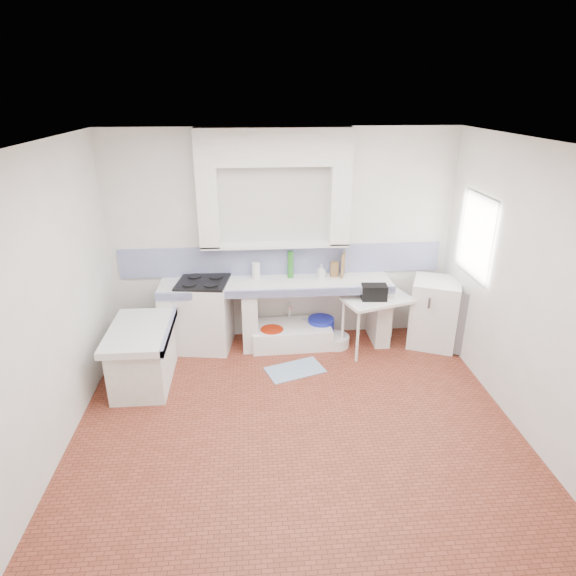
{
  "coord_description": "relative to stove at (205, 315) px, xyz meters",
  "views": [
    {
      "loc": [
        -0.41,
        -4.08,
        3.21
      ],
      "look_at": [
        0.0,
        1.0,
        1.1
      ],
      "focal_mm": 30.02,
      "sensor_mm": 36.0,
      "label": 1
    }
  ],
  "objects": [
    {
      "name": "floor",
      "position": [
        1.04,
        -1.7,
        -0.46
      ],
      "size": [
        4.5,
        4.5,
        0.0
      ],
      "primitive_type": "plane",
      "color": "brown",
      "rests_on": "ground"
    },
    {
      "name": "ceiling",
      "position": [
        1.04,
        -1.7,
        2.34
      ],
      "size": [
        4.5,
        4.5,
        0.0
      ],
      "primitive_type": "plane",
      "rotation": [
        3.14,
        0.0,
        0.0
      ],
      "color": "white",
      "rests_on": "ground"
    },
    {
      "name": "wall_back",
      "position": [
        1.04,
        0.3,
        0.94
      ],
      "size": [
        4.5,
        0.0,
        4.5
      ],
      "primitive_type": "plane",
      "rotation": [
        1.57,
        0.0,
        0.0
      ],
      "color": "white",
      "rests_on": "ground"
    },
    {
      "name": "wall_front",
      "position": [
        1.04,
        -3.7,
        0.94
      ],
      "size": [
        4.5,
        0.0,
        4.5
      ],
      "primitive_type": "plane",
      "rotation": [
        -1.57,
        0.0,
        0.0
      ],
      "color": "white",
      "rests_on": "ground"
    },
    {
      "name": "wall_left",
      "position": [
        -1.21,
        -1.7,
        0.94
      ],
      "size": [
        0.0,
        4.5,
        4.5
      ],
      "primitive_type": "plane",
      "rotation": [
        1.57,
        0.0,
        1.57
      ],
      "color": "white",
      "rests_on": "ground"
    },
    {
      "name": "wall_right",
      "position": [
        3.29,
        -1.7,
        0.94
      ],
      "size": [
        0.0,
        4.5,
        4.5
      ],
      "primitive_type": "plane",
      "rotation": [
        1.57,
        0.0,
        -1.57
      ],
      "color": "white",
      "rests_on": "ground"
    },
    {
      "name": "alcove_mass",
      "position": [
        0.94,
        0.18,
        2.12
      ],
      "size": [
        1.9,
        0.25,
        0.45
      ],
      "primitive_type": "cube",
      "color": "white",
      "rests_on": "ground"
    },
    {
      "name": "window_frame",
      "position": [
        3.46,
        -0.5,
        1.14
      ],
      "size": [
        0.35,
        0.86,
        1.06
      ],
      "primitive_type": "cube",
      "color": "#3B2012",
      "rests_on": "ground"
    },
    {
      "name": "lace_valance",
      "position": [
        3.32,
        -0.5,
        1.52
      ],
      "size": [
        0.01,
        0.84,
        0.24
      ],
      "primitive_type": "cube",
      "color": "white",
      "rests_on": "ground"
    },
    {
      "name": "counter_slab",
      "position": [
        0.94,
        0.0,
        0.4
      ],
      "size": [
        3.0,
        0.6,
        0.08
      ],
      "primitive_type": "cube",
      "color": "white",
      "rests_on": "ground"
    },
    {
      "name": "counter_lip",
      "position": [
        0.94,
        -0.28,
        0.4
      ],
      "size": [
        3.0,
        0.04,
        0.1
      ],
      "primitive_type": "cube",
      "color": "navy",
      "rests_on": "ground"
    },
    {
      "name": "counter_pier_left",
      "position": [
        -0.46,
        0.0,
        -0.05
      ],
      "size": [
        0.2,
        0.55,
        0.82
      ],
      "primitive_type": "cube",
      "color": "white",
      "rests_on": "ground"
    },
    {
      "name": "counter_pier_mid",
      "position": [
        0.59,
        0.0,
        -0.05
      ],
      "size": [
        0.2,
        0.55,
        0.82
      ],
      "primitive_type": "cube",
      "color": "white",
      "rests_on": "ground"
    },
    {
      "name": "counter_pier_right",
      "position": [
        2.34,
        0.0,
        -0.05
      ],
      "size": [
        0.2,
        0.55,
        0.82
      ],
      "primitive_type": "cube",
      "color": "white",
      "rests_on": "ground"
    },
    {
      "name": "peninsula_top",
      "position": [
        -0.66,
        -0.8,
        0.2
      ],
      "size": [
        0.7,
        1.1,
        0.08
      ],
      "primitive_type": "cube",
      "color": "white",
      "rests_on": "ground"
    },
    {
      "name": "peninsula_base",
      "position": [
        -0.66,
        -0.8,
        -0.15
      ],
      "size": [
        0.6,
        1.0,
        0.62
      ],
      "primitive_type": "cube",
      "color": "white",
      "rests_on": "ground"
    },
    {
      "name": "peninsula_lip",
      "position": [
        -0.33,
        -0.8,
        0.2
      ],
      "size": [
        0.04,
        1.1,
        0.1
      ],
      "primitive_type": "cube",
      "color": "navy",
      "rests_on": "ground"
    },
    {
      "name": "backsplash",
      "position": [
        1.04,
        0.29,
        0.64
      ],
      "size": [
        4.27,
        0.03,
        0.4
      ],
      "primitive_type": "cube",
      "color": "navy",
      "rests_on": "ground"
    },
    {
      "name": "stove",
      "position": [
        0.0,
        0.0,
        0.0
      ],
      "size": [
        0.73,
        0.71,
        0.91
      ],
      "primitive_type": "cube",
      "rotation": [
        0.0,
        0.0,
        -0.14
      ],
      "color": "white",
      "rests_on": "ground"
    },
    {
      "name": "sink",
      "position": [
        1.13,
        -0.03,
        -0.33
      ],
      "size": [
        1.07,
        0.61,
        0.25
      ],
      "primitive_type": "cube",
      "rotation": [
        0.0,
        0.0,
        0.04
      ],
      "color": "white",
      "rests_on": "ground"
    },
    {
      "name": "side_table",
      "position": [
        2.24,
        -0.24,
        -0.09
      ],
      "size": [
        0.98,
        0.73,
        0.04
      ],
      "primitive_type": "cube",
      "rotation": [
        0.0,
        0.0,
        0.31
      ],
      "color": "white",
      "rests_on": "ground"
    },
    {
      "name": "fridge",
      "position": [
        3.04,
        -0.16,
        -0.0
      ],
      "size": [
        0.77,
        0.77,
        0.91
      ],
      "primitive_type": "cube",
      "rotation": [
        0.0,
        0.0,
        -0.41
      ],
      "color": "white",
      "rests_on": "ground"
    },
    {
      "name": "bucket_red",
      "position": [
        0.87,
        -0.14,
        -0.32
      ],
      "size": [
        0.31,
        0.31,
        0.28
      ],
      "primitive_type": "cylinder",
      "rotation": [
        0.0,
        0.0,
        -0.01
      ],
      "color": "#AE2107",
      "rests_on": "ground"
    },
    {
      "name": "bucket_orange",
      "position": [
        1.19,
        -0.12,
        -0.33
      ],
      "size": [
        0.34,
        0.34,
        0.25
      ],
      "primitive_type": "cylinder",
      "rotation": [
        0.0,
        0.0,
        -0.34
      ],
      "color": "#CA4920",
      "rests_on": "ground"
    },
    {
      "name": "bucket_blue",
      "position": [
        1.55,
        0.03,
        -0.29
      ],
      "size": [
        0.41,
        0.41,
        0.33
      ],
      "primitive_type": "cylinder",
      "rotation": [
        0.0,
        0.0,
        0.18
      ],
      "color": "#1823B6",
      "rests_on": "ground"
    },
    {
      "name": "basin_white",
      "position": [
        1.73,
        -0.13,
        -0.39
      ],
      "size": [
        0.45,
        0.45,
        0.14
      ],
      "primitive_type": "cylinder",
      "rotation": [
        0.0,
        0.0,
        -0.27
      ],
      "color": "white",
      "rests_on": "ground"
    },
    {
      "name": "water_bottle_a",
      "position": [
        0.98,
        0.15,
        -0.32
      ],
      "size": [
        0.1,
        0.1,
        0.28
      ],
      "primitive_type": "cylinder",
      "rotation": [
        0.0,
        0.0,
        -0.36
      ],
      "color": "silver",
      "rests_on": "ground"
    },
    {
      "name": "water_bottle_b",
      "position": [
        1.34,
        0.13,
        -0.31
      ],
      "size": [
        0.1,
        0.1,
        0.28
      ],
      "primitive_type": "cylinder",
      "rotation": [
        0.0,
        0.0,
        -0.42
      ],
      "color": "silver",
      "rests_on": "ground"
    },
    {
      "name": "black_bag",
      "position": [
        2.17,
        -0.27,
        0.37
      ],
      "size": [
        0.33,
        0.21,
        0.2
      ],
      "primitive_type": "cube",
      "rotation": [
        0.0,
        0.0,
        -0.08
      ],
      "color": "black",
      "rests_on": "side_table"
    },
    {
      "name": "green_bottle_a",
      "position": [
        1.14,
        0.15,
        0.6
      ],
      "size": [
        0.09,
        0.09,
        0.31
      ],
      "primitive_type": "cylinder",
      "rotation": [
        0.0,
        0.0,
        0.37
      ],
      "color": "#267223",
      "rests_on": "counter_slab"
    },
    {
      "name": "green_bottle_b",
      "position": [
        1.14,
        0.15,
        0.62
      ],
      "size": [
        0.1,
        0.1,
        0.36
      ],
      "primitive_type": "cylinder",
      "rotation": [
        0.0,
        0.0,
        -0.25
      ],
      "color": "#267223",
      "rests_on": "counter_slab"
    },
    {
      "name": "knife_block",
      "position": [
        1.72,
        0.15,
        0.54
      ],
      "size": [
        0.1,
        0.08,
        0.2
      ],
      "primitive_type": "cube",
      "rotation": [
        0.0,
        0.0,
        0.04
      ],
      "color": "olive",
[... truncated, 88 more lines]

